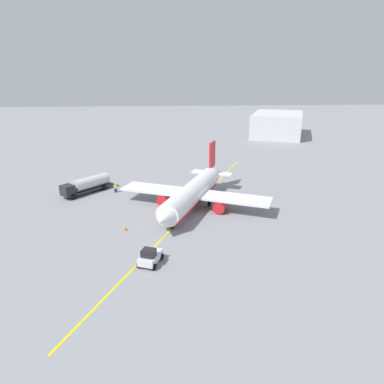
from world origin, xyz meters
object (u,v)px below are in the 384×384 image
(airplane, at_px, (193,193))
(fuel_tanker, at_px, (87,184))
(pushback_tug, at_px, (150,257))
(safety_cone_nose, at_px, (125,229))
(refueling_worker, at_px, (116,188))

(airplane, relative_size, fuel_tanker, 2.81)
(fuel_tanker, bearing_deg, pushback_tug, 25.76)
(safety_cone_nose, bearing_deg, refueling_worker, -167.88)
(refueling_worker, distance_m, safety_cone_nose, 18.51)
(fuel_tanker, distance_m, safety_cone_nose, 20.48)
(airplane, height_order, safety_cone_nose, airplane)
(pushback_tug, height_order, refueling_worker, pushback_tug)
(airplane, bearing_deg, safety_cone_nose, -50.88)
(pushback_tug, distance_m, safety_cone_nose, 10.87)
(pushback_tug, distance_m, refueling_worker, 29.24)
(refueling_worker, bearing_deg, safety_cone_nose, 12.12)
(fuel_tanker, distance_m, refueling_worker, 5.59)
(airplane, distance_m, refueling_worker, 17.54)
(refueling_worker, bearing_deg, pushback_tug, 16.02)
(refueling_worker, xyz_separation_m, safety_cone_nose, (18.09, 3.88, -0.52))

